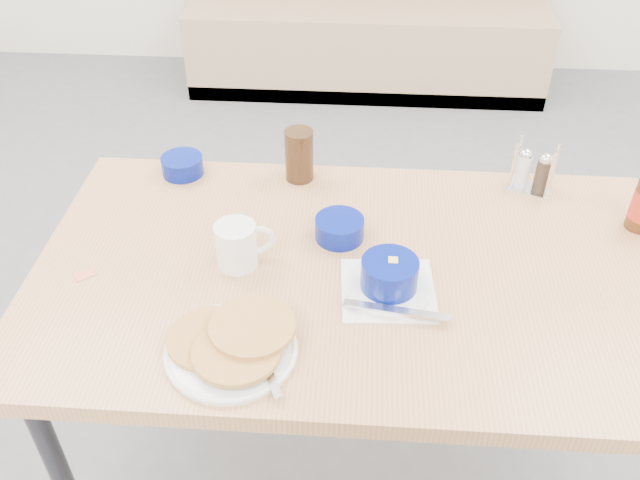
# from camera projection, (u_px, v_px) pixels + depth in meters

# --- Properties ---
(booth_bench) EXTENTS (1.90, 0.56, 1.22)m
(booth_bench) POSITION_uv_depth(u_px,v_px,m) (368.00, 19.00, 3.68)
(booth_bench) COLOR tan
(booth_bench) RESTS_ON ground
(dining_table) EXTENTS (1.40, 0.80, 0.76)m
(dining_table) POSITION_uv_depth(u_px,v_px,m) (358.00, 289.00, 1.49)
(dining_table) COLOR tan
(dining_table) RESTS_ON ground
(pancake_plate) EXTENTS (0.25, 0.25, 0.04)m
(pancake_plate) POSITION_uv_depth(u_px,v_px,m) (232.00, 344.00, 1.26)
(pancake_plate) COLOR white
(pancake_plate) RESTS_ON dining_table
(coffee_mug) EXTENTS (0.13, 0.09, 0.10)m
(coffee_mug) POSITION_uv_depth(u_px,v_px,m) (238.00, 244.00, 1.43)
(coffee_mug) COLOR white
(coffee_mug) RESTS_ON dining_table
(grits_setting) EXTENTS (0.22, 0.20, 0.08)m
(grits_setting) POSITION_uv_depth(u_px,v_px,m) (389.00, 279.00, 1.37)
(grits_setting) COLOR white
(grits_setting) RESTS_ON dining_table
(creamer_bowl) EXTENTS (0.11, 0.11, 0.05)m
(creamer_bowl) POSITION_uv_depth(u_px,v_px,m) (182.00, 166.00, 1.72)
(creamer_bowl) COLOR navy
(creamer_bowl) RESTS_ON dining_table
(butter_bowl) EXTENTS (0.11, 0.11, 0.05)m
(butter_bowl) POSITION_uv_depth(u_px,v_px,m) (339.00, 229.00, 1.52)
(butter_bowl) COLOR navy
(butter_bowl) RESTS_ON dining_table
(amber_tumbler) EXTENTS (0.07, 0.07, 0.13)m
(amber_tumbler) POSITION_uv_depth(u_px,v_px,m) (299.00, 155.00, 1.68)
(amber_tumbler) COLOR #321E0F
(amber_tumbler) RESTS_ON dining_table
(condiment_caddy) EXTENTS (0.12, 0.10, 0.13)m
(condiment_caddy) POSITION_uv_depth(u_px,v_px,m) (532.00, 174.00, 1.66)
(condiment_caddy) COLOR silver
(condiment_caddy) RESTS_ON dining_table
(sugar_wrapper) EXTENTS (0.05, 0.05, 0.00)m
(sugar_wrapper) POSITION_uv_depth(u_px,v_px,m) (85.00, 275.00, 1.43)
(sugar_wrapper) COLOR #EA744E
(sugar_wrapper) RESTS_ON dining_table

